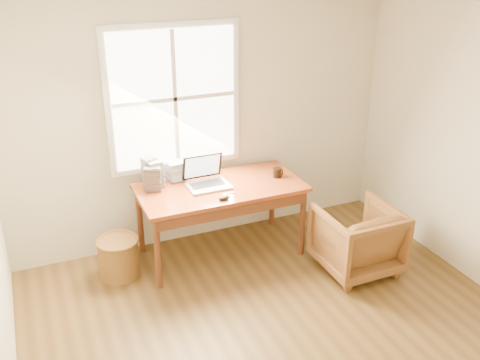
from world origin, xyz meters
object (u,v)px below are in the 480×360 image
(wicker_stool, at_px, (119,258))
(cd_stack_a, at_px, (156,174))
(desk, at_px, (220,188))
(coffee_mug, at_px, (277,173))
(armchair, at_px, (357,238))
(laptop, at_px, (208,171))

(wicker_stool, distance_m, cd_stack_a, 0.86)
(desk, distance_m, coffee_mug, 0.61)
(desk, relative_size, coffee_mug, 16.67)
(desk, height_order, cd_stack_a, cd_stack_a)
(armchair, xyz_separation_m, wicker_stool, (-2.13, 0.78, -0.14))
(cd_stack_a, bearing_deg, armchair, -30.69)
(cd_stack_a, bearing_deg, wicker_stool, -155.03)
(wicker_stool, relative_size, cd_stack_a, 1.41)
(armchair, distance_m, cd_stack_a, 2.02)
(desk, height_order, armchair, desk)
(desk, bearing_deg, cd_stack_a, 159.58)
(coffee_mug, bearing_deg, desk, -173.49)
(wicker_stool, distance_m, coffee_mug, 1.75)
(armchair, xyz_separation_m, cd_stack_a, (-1.67, 0.99, 0.55))
(armchair, relative_size, laptop, 1.54)
(armchair, relative_size, coffee_mug, 7.52)
(wicker_stool, relative_size, laptop, 0.80)
(laptop, distance_m, coffee_mug, 0.73)
(coffee_mug, relative_size, cd_stack_a, 0.36)
(desk, relative_size, laptop, 3.41)
(laptop, relative_size, cd_stack_a, 1.77)
(desk, bearing_deg, laptop, 173.65)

